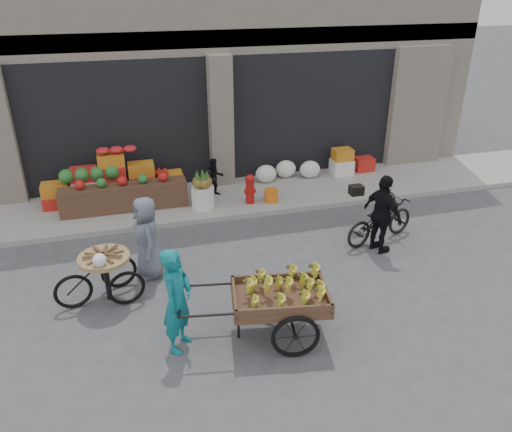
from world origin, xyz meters
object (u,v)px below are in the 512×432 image
object	(u,v)px
fire_hydrant	(250,188)
banana_cart	(277,295)
pineapple_bin	(203,197)
seated_person	(215,177)
vendor_grey	(147,238)
orange_bucket	(271,195)
tricycle_cart	(105,270)
vendor_woman	(177,300)
cyclist	(383,215)
bicycle	(380,220)

from	to	relation	value
fire_hydrant	banana_cart	size ratio (longest dim) A/B	0.28
pineapple_bin	seated_person	distance (m)	0.75
pineapple_bin	vendor_grey	size ratio (longest dim) A/B	0.34
seated_person	banana_cart	bearing A→B (deg)	-101.04
orange_bucket	fire_hydrant	bearing A→B (deg)	174.29
banana_cart	tricycle_cart	distance (m)	2.95
pineapple_bin	vendor_woman	xyz separation A→B (m)	(-1.12, -4.46, 0.45)
orange_bucket	cyclist	distance (m)	3.01
vendor_woman	tricycle_cart	world-z (taller)	vendor_woman
pineapple_bin	bicycle	distance (m)	3.97
orange_bucket	tricycle_cart	distance (m)	4.71
pineapple_bin	banana_cart	distance (m)	4.62
orange_bucket	tricycle_cart	world-z (taller)	tricycle_cart
tricycle_cart	vendor_grey	xyz separation A→B (m)	(0.74, 0.58, 0.20)
fire_hydrant	bicycle	world-z (taller)	bicycle
bicycle	fire_hydrant	bearing A→B (deg)	26.76
banana_cart	vendor_woman	size ratio (longest dim) A/B	1.54
banana_cart	cyclist	bearing A→B (deg)	44.61
seated_person	vendor_grey	size ratio (longest dim) A/B	0.61
tricycle_cart	banana_cart	bearing A→B (deg)	-44.94
vendor_grey	cyclist	world-z (taller)	cyclist
banana_cart	vendor_grey	bearing A→B (deg)	136.98
tricycle_cart	bicycle	size ratio (longest dim) A/B	0.85
pineapple_bin	tricycle_cart	bearing A→B (deg)	-125.82
banana_cart	vendor_grey	world-z (taller)	vendor_grey
pineapple_bin	bicycle	bearing A→B (deg)	-35.20
fire_hydrant	vendor_grey	distance (m)	3.42
pineapple_bin	vendor_woman	distance (m)	4.62
tricycle_cart	pineapple_bin	bearing A→B (deg)	43.23
bicycle	cyclist	xyz separation A→B (m)	(-0.20, -0.40, 0.34)
tricycle_cart	cyclist	distance (m)	5.19
vendor_grey	bicycle	distance (m)	4.65
pineapple_bin	orange_bucket	distance (m)	1.61
fire_hydrant	orange_bucket	bearing A→B (deg)	-5.71
cyclist	bicycle	bearing A→B (deg)	-43.56
fire_hydrant	banana_cart	world-z (taller)	banana_cart
fire_hydrant	orange_bucket	xyz separation A→B (m)	(0.50, -0.05, -0.23)
fire_hydrant	orange_bucket	size ratio (longest dim) A/B	2.22
fire_hydrant	banana_cart	distance (m)	4.62
orange_bucket	banana_cart	xyz separation A→B (m)	(-1.29, -4.50, 0.46)
vendor_woman	tricycle_cart	xyz separation A→B (m)	(-1.01, 1.51, -0.25)
bicycle	banana_cart	bearing A→B (deg)	111.24
pineapple_bin	orange_bucket	world-z (taller)	pineapple_bin
pineapple_bin	cyclist	bearing A→B (deg)	-41.45
bicycle	cyclist	size ratio (longest dim) A/B	1.08
seated_person	bicycle	xyz separation A→B (m)	(2.84, -2.89, -0.13)
orange_bucket	banana_cart	distance (m)	4.71
pineapple_bin	bicycle	xyz separation A→B (m)	(3.24, -2.29, 0.08)
banana_cart	cyclist	xyz separation A→B (m)	(2.74, 1.91, 0.07)
vendor_grey	bicycle	size ratio (longest dim) A/B	0.89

